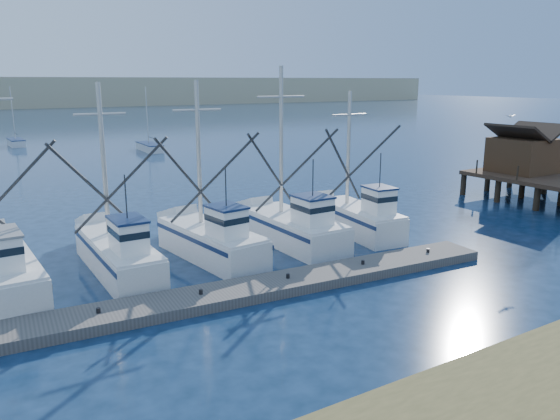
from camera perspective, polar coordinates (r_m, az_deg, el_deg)
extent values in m
plane|color=#0B1E34|center=(22.92, 16.80, -9.96)|extent=(500.00, 500.00, 0.00)
cube|color=#59534F|center=(22.15, -13.21, -9.97)|extent=(32.74, 4.49, 0.44)
cube|color=#4C331E|center=(45.88, 24.06, 5.26)|extent=(4.00, 4.00, 2.60)
cube|color=silver|center=(26.91, -16.58, -4.75)|extent=(2.18, 8.06, 1.49)
cube|color=white|center=(24.57, -15.55, -2.76)|extent=(1.26, 1.97, 1.50)
cylinder|color=#B7B2A8|center=(27.25, -17.96, 4.90)|extent=(0.22, 0.22, 7.32)
cube|color=silver|center=(27.97, -7.19, -3.57)|extent=(3.18, 7.45, 1.52)
cube|color=white|center=(25.94, -5.60, -1.41)|extent=(1.56, 1.91, 1.50)
cylinder|color=#B7B2A8|center=(28.14, -8.50, 5.78)|extent=(0.22, 0.22, 7.38)
cube|color=silver|center=(30.27, 1.35, -2.20)|extent=(2.82, 7.34, 1.47)
cube|color=white|center=(28.40, 3.41, -0.17)|extent=(1.59, 1.81, 1.50)
cylinder|color=#B7B2A8|center=(30.39, 0.12, 7.13)|extent=(0.22, 0.22, 8.17)
cube|color=silver|center=(32.54, 8.20, -1.18)|extent=(2.94, 6.87, 1.52)
cube|color=white|center=(30.94, 10.29, 0.86)|extent=(1.46, 1.76, 1.50)
cylinder|color=#B7B2A8|center=(32.64, 7.16, 6.30)|extent=(0.22, 0.22, 6.75)
cube|color=silver|center=(72.74, -13.48, 6.37)|extent=(1.99, 6.62, 0.90)
cylinder|color=#B7B2A8|center=(72.66, -13.73, 9.56)|extent=(0.12, 0.12, 7.20)
cube|color=silver|center=(84.42, -25.86, 6.33)|extent=(1.89, 5.14, 0.90)
cylinder|color=#B7B2A8|center=(84.41, -26.16, 9.07)|extent=(0.12, 0.12, 7.20)
sphere|color=white|center=(36.02, 22.92, 9.02)|extent=(0.17, 0.17, 0.17)
cube|color=white|center=(35.81, 22.68, 9.05)|extent=(0.42, 0.10, 0.11)
cube|color=white|center=(36.22, 23.17, 9.05)|extent=(0.42, 0.10, 0.11)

